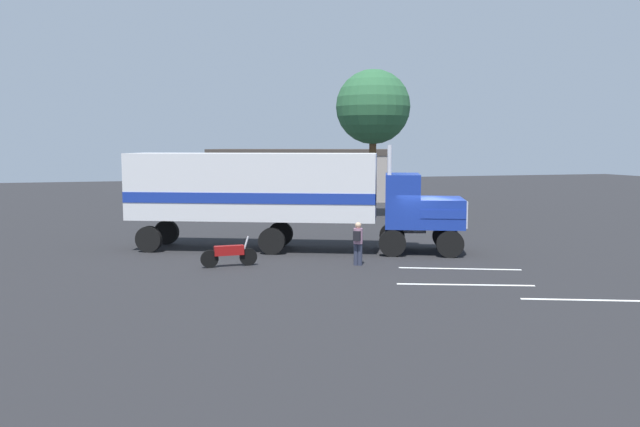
{
  "coord_description": "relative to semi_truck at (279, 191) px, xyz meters",
  "views": [
    {
      "loc": [
        -11.36,
        -24.15,
        4.49
      ],
      "look_at": [
        -3.75,
        1.82,
        1.6
      ],
      "focal_mm": 36.03,
      "sensor_mm": 36.0,
      "label": 1
    }
  ],
  "objects": [
    {
      "name": "tree_left",
      "position": [
        8.42,
        10.79,
        4.27
      ],
      "size": [
        4.59,
        4.59,
        9.14
      ],
      "color": "brown",
      "rests_on": "ground_plane"
    },
    {
      "name": "ground_plane",
      "position": [
        5.39,
        -2.5,
        -2.52
      ],
      "size": [
        120.0,
        120.0,
        0.0
      ],
      "primitive_type": "plane",
      "color": "#232326"
    },
    {
      "name": "lane_stripe_mid",
      "position": [
        4.24,
        -8.48,
        -2.52
      ],
      "size": [
        4.19,
        1.65,
        0.01
      ],
      "primitive_type": "cube",
      "rotation": [
        0.0,
        0.0,
        -0.35
      ],
      "color": "silver",
      "rests_on": "ground_plane"
    },
    {
      "name": "building_backdrop",
      "position": [
        7.71,
        25.46,
        -0.24
      ],
      "size": [
        16.11,
        11.31,
        4.16
      ],
      "color": "#9E938C",
      "rests_on": "ground_plane"
    },
    {
      "name": "semi_truck",
      "position": [
        0.0,
        0.0,
        0.0
      ],
      "size": [
        14.03,
        7.75,
        4.5
      ],
      "color": "#193399",
      "rests_on": "ground_plane"
    },
    {
      "name": "lane_stripe_near",
      "position": [
        5.39,
        -6.0,
        -2.52
      ],
      "size": [
        4.14,
        1.78,
        0.01
      ],
      "primitive_type": "cube",
      "rotation": [
        0.0,
        0.0,
        -0.38
      ],
      "color": "silver",
      "rests_on": "ground_plane"
    },
    {
      "name": "motorcycle",
      "position": [
        -2.6,
        -3.2,
        -2.04
      ],
      "size": [
        2.11,
        0.29,
        1.12
      ],
      "color": "black",
      "rests_on": "ground_plane"
    },
    {
      "name": "lane_stripe_far",
      "position": [
        6.91,
        -11.42,
        -2.52
      ],
      "size": [
        4.17,
        1.72,
        0.01
      ],
      "primitive_type": "cube",
      "rotation": [
        0.0,
        0.0,
        -0.36
      ],
      "color": "silver",
      "rests_on": "ground_plane"
    },
    {
      "name": "person_bystander",
      "position": [
        2.06,
        -4.29,
        -1.63
      ],
      "size": [
        0.43,
        0.48,
        1.63
      ],
      "color": "#2D3347",
      "rests_on": "ground_plane"
    }
  ]
}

